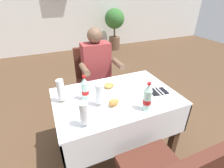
# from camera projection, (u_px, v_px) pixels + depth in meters

# --- Properties ---
(ground_plane) EXTENTS (11.00, 11.00, 0.00)m
(ground_plane) POSITION_uv_depth(u_px,v_px,m) (105.00, 152.00, 1.94)
(ground_plane) COLOR brown
(main_dining_table) EXTENTS (1.19, 0.79, 0.74)m
(main_dining_table) POSITION_uv_depth(u_px,v_px,m) (116.00, 110.00, 1.71)
(main_dining_table) COLOR white
(main_dining_table) RESTS_ON ground
(chair_far_diner_seat) EXTENTS (0.44, 0.50, 0.97)m
(chair_far_diner_seat) POSITION_uv_depth(u_px,v_px,m) (93.00, 78.00, 2.35)
(chair_far_diner_seat) COLOR #4C2319
(chair_far_diner_seat) RESTS_ON ground
(seated_diner_far) EXTENTS (0.50, 0.46, 1.26)m
(seated_diner_far) POSITION_uv_depth(u_px,v_px,m) (98.00, 71.00, 2.20)
(seated_diner_far) COLOR #282D42
(seated_diner_far) RESTS_ON ground
(plate_near_camera) EXTENTS (0.25, 0.25, 0.07)m
(plate_near_camera) POSITION_uv_depth(u_px,v_px,m) (115.00, 105.00, 1.47)
(plate_near_camera) COLOR white
(plate_near_camera) RESTS_ON main_dining_table
(plate_far_diner) EXTENTS (0.26, 0.26, 0.07)m
(plate_far_diner) POSITION_uv_depth(u_px,v_px,m) (109.00, 87.00, 1.74)
(plate_far_diner) COLOR white
(plate_far_diner) RESTS_ON main_dining_table
(beer_glass_left) EXTENTS (0.07, 0.07, 0.22)m
(beer_glass_left) POSITION_uv_depth(u_px,v_px,m) (99.00, 95.00, 1.44)
(beer_glass_left) COLOR white
(beer_glass_left) RESTS_ON main_dining_table
(beer_glass_middle) EXTENTS (0.07, 0.07, 0.23)m
(beer_glass_middle) POSITION_uv_depth(u_px,v_px,m) (61.00, 91.00, 1.48)
(beer_glass_middle) COLOR white
(beer_glass_middle) RESTS_ON main_dining_table
(beer_glass_right) EXTENTS (0.07, 0.07, 0.21)m
(beer_glass_right) POSITION_uv_depth(u_px,v_px,m) (84.00, 114.00, 1.21)
(beer_glass_right) COLOR white
(beer_glass_right) RESTS_ON main_dining_table
(cola_bottle_primary) EXTENTS (0.07, 0.07, 0.27)m
(cola_bottle_primary) POSITION_uv_depth(u_px,v_px,m) (147.00, 98.00, 1.38)
(cola_bottle_primary) COLOR silver
(cola_bottle_primary) RESTS_ON main_dining_table
(cola_bottle_secondary) EXTENTS (0.07, 0.07, 0.25)m
(cola_bottle_secondary) POSITION_uv_depth(u_px,v_px,m) (85.00, 89.00, 1.52)
(cola_bottle_secondary) COLOR silver
(cola_bottle_secondary) RESTS_ON main_dining_table
(napkin_cutlery_set) EXTENTS (0.18, 0.19, 0.01)m
(napkin_cutlery_set) POSITION_uv_depth(u_px,v_px,m) (159.00, 91.00, 1.69)
(napkin_cutlery_set) COLOR black
(napkin_cutlery_set) RESTS_ON main_dining_table
(potted_plant_corner) EXTENTS (0.58, 0.58, 1.21)m
(potted_plant_corner) POSITION_uv_depth(u_px,v_px,m) (114.00, 23.00, 4.96)
(potted_plant_corner) COLOR brown
(potted_plant_corner) RESTS_ON ground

